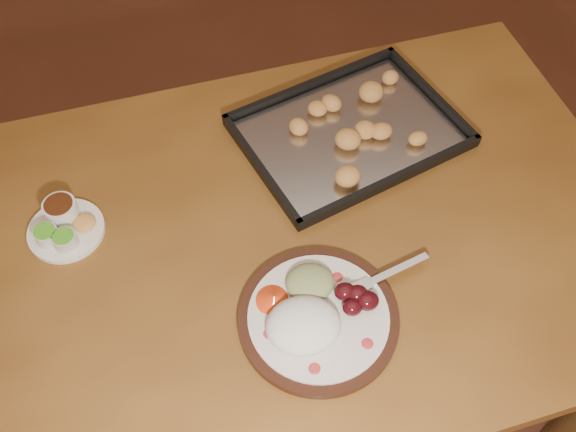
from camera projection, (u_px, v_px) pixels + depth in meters
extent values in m
plane|color=brown|center=(294.00, 316.00, 1.94)|extent=(4.00, 4.00, 0.00)
cube|color=brown|center=(255.00, 248.00, 1.22)|extent=(1.60, 1.09, 0.04)
cylinder|color=#452E14|center=(454.00, 154.00, 1.85)|extent=(0.07, 0.07, 0.71)
cylinder|color=black|center=(318.00, 319.00, 1.10)|extent=(0.28, 0.28, 0.02)
cylinder|color=silver|center=(318.00, 316.00, 1.10)|extent=(0.24, 0.24, 0.01)
ellipsoid|color=#BB2C32|center=(314.00, 368.00, 1.04)|extent=(0.02, 0.02, 0.00)
ellipsoid|color=#BB2C32|center=(367.00, 344.00, 1.06)|extent=(0.02, 0.02, 0.00)
ellipsoid|color=#BB2C32|center=(337.00, 277.00, 1.14)|extent=(0.02, 0.02, 0.00)
ellipsoid|color=#BB2C32|center=(269.00, 334.00, 1.07)|extent=(0.02, 0.02, 0.00)
ellipsoid|color=white|center=(303.00, 325.00, 1.07)|extent=(0.16, 0.15, 0.06)
ellipsoid|color=#4E0B14|center=(352.00, 307.00, 1.09)|extent=(0.04, 0.03, 0.03)
ellipsoid|color=#4E0B14|center=(357.00, 294.00, 1.10)|extent=(0.04, 0.03, 0.03)
ellipsoid|color=#4E0B14|center=(345.00, 292.00, 1.10)|extent=(0.04, 0.03, 0.03)
ellipsoid|color=#4E0B14|center=(368.00, 301.00, 1.09)|extent=(0.04, 0.03, 0.03)
ellipsoid|color=#9E8865|center=(310.00, 282.00, 1.12)|extent=(0.11, 0.11, 0.04)
cone|color=red|center=(274.00, 298.00, 1.10)|extent=(0.09, 0.09, 0.03)
cube|color=silver|center=(396.00, 270.00, 1.14)|extent=(0.13, 0.05, 0.00)
cube|color=silver|center=(362.00, 286.00, 1.12)|extent=(0.04, 0.03, 0.00)
cylinder|color=silver|center=(353.00, 296.00, 1.11)|extent=(0.03, 0.01, 0.00)
cylinder|color=silver|center=(351.00, 293.00, 1.11)|extent=(0.03, 0.01, 0.00)
cylinder|color=silver|center=(349.00, 290.00, 1.12)|extent=(0.03, 0.01, 0.00)
cylinder|color=silver|center=(347.00, 287.00, 1.12)|extent=(0.03, 0.01, 0.00)
cylinder|color=white|center=(66.00, 230.00, 1.21)|extent=(0.14, 0.14, 0.01)
cylinder|color=beige|center=(47.00, 235.00, 1.18)|extent=(0.05, 0.05, 0.03)
cylinder|color=#4AA521|center=(44.00, 231.00, 1.17)|extent=(0.04, 0.04, 0.00)
cylinder|color=beige|center=(65.00, 240.00, 1.18)|extent=(0.05, 0.05, 0.03)
cylinder|color=#4AA521|center=(63.00, 236.00, 1.17)|extent=(0.04, 0.04, 0.00)
cylinder|color=silver|center=(61.00, 210.00, 1.21)|extent=(0.06, 0.06, 0.04)
cylinder|color=#3D1B0B|center=(58.00, 204.00, 1.20)|extent=(0.05, 0.05, 0.00)
ellipsoid|color=gold|center=(84.00, 222.00, 1.21)|extent=(0.04, 0.04, 0.02)
cube|color=black|center=(349.00, 134.00, 1.36)|extent=(0.52, 0.45, 0.01)
cube|color=black|center=(312.00, 84.00, 1.42)|extent=(0.41, 0.16, 0.02)
cube|color=black|center=(392.00, 180.00, 1.27)|extent=(0.41, 0.16, 0.02)
cube|color=black|center=(431.00, 94.00, 1.41)|extent=(0.12, 0.30, 0.02)
cube|color=black|center=(260.00, 168.00, 1.28)|extent=(0.12, 0.30, 0.02)
cube|color=silver|center=(349.00, 132.00, 1.35)|extent=(0.48, 0.42, 0.00)
ellipsoid|color=#DC924D|center=(372.00, 117.00, 1.35)|extent=(0.05, 0.05, 0.03)
ellipsoid|color=#DC924D|center=(376.00, 98.00, 1.38)|extent=(0.07, 0.07, 0.03)
ellipsoid|color=#DC924D|center=(336.00, 95.00, 1.39)|extent=(0.06, 0.06, 0.03)
ellipsoid|color=#DC924D|center=(320.00, 118.00, 1.35)|extent=(0.06, 0.06, 0.03)
ellipsoid|color=#DC924D|center=(306.00, 125.00, 1.34)|extent=(0.07, 0.07, 0.03)
ellipsoid|color=#DC924D|center=(328.00, 136.00, 1.32)|extent=(0.05, 0.05, 0.03)
ellipsoid|color=#DC924D|center=(322.00, 156.00, 1.29)|extent=(0.07, 0.07, 0.03)
ellipsoid|color=#DC924D|center=(365.00, 160.00, 1.28)|extent=(0.06, 0.06, 0.03)
ellipsoid|color=#DC924D|center=(381.00, 134.00, 1.32)|extent=(0.06, 0.06, 0.03)
ellipsoid|color=#DC924D|center=(394.00, 127.00, 1.33)|extent=(0.07, 0.07, 0.03)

